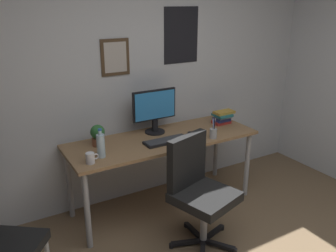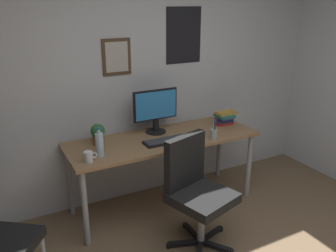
{
  "view_description": "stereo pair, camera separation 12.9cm",
  "coord_description": "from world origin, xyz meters",
  "px_view_note": "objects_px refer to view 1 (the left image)",
  "views": [
    {
      "loc": [
        -1.48,
        -1.04,
        1.99
      ],
      "look_at": [
        0.08,
        1.64,
        0.89
      ],
      "focal_mm": 38.12,
      "sensor_mm": 36.0,
      "label": 1
    },
    {
      "loc": [
        -1.36,
        -1.1,
        1.99
      ],
      "look_at": [
        0.08,
        1.64,
        0.89
      ],
      "focal_mm": 38.12,
      "sensor_mm": 36.0,
      "label": 2
    }
  ],
  "objects_px": {
    "coffee_mug_near": "(91,158)",
    "book_stack_left": "(222,117)",
    "keyboard": "(166,141)",
    "potted_plant": "(98,134)",
    "computer_mouse": "(192,134)",
    "office_chair": "(198,187)",
    "water_bottle": "(101,145)",
    "monitor": "(154,109)",
    "pen_cup": "(213,133)"
  },
  "relations": [
    {
      "from": "keyboard",
      "to": "book_stack_left",
      "type": "distance_m",
      "value": 0.79
    },
    {
      "from": "office_chair",
      "to": "water_bottle",
      "type": "distance_m",
      "value": 0.88
    },
    {
      "from": "coffee_mug_near",
      "to": "book_stack_left",
      "type": "bearing_deg",
      "value": 8.88
    },
    {
      "from": "pen_cup",
      "to": "book_stack_left",
      "type": "bearing_deg",
      "value": 40.54
    },
    {
      "from": "computer_mouse",
      "to": "monitor",
      "type": "bearing_deg",
      "value": 136.89
    },
    {
      "from": "potted_plant",
      "to": "pen_cup",
      "type": "bearing_deg",
      "value": -20.65
    },
    {
      "from": "pen_cup",
      "to": "book_stack_left",
      "type": "xyz_separation_m",
      "value": [
        0.34,
        0.29,
        0.02
      ]
    },
    {
      "from": "book_stack_left",
      "to": "keyboard",
      "type": "bearing_deg",
      "value": -168.85
    },
    {
      "from": "monitor",
      "to": "water_bottle",
      "type": "distance_m",
      "value": 0.74
    },
    {
      "from": "monitor",
      "to": "keyboard",
      "type": "height_order",
      "value": "monitor"
    },
    {
      "from": "computer_mouse",
      "to": "office_chair",
      "type": "bearing_deg",
      "value": -118.87
    },
    {
      "from": "monitor",
      "to": "keyboard",
      "type": "bearing_deg",
      "value": -95.56
    },
    {
      "from": "monitor",
      "to": "potted_plant",
      "type": "height_order",
      "value": "monitor"
    },
    {
      "from": "water_bottle",
      "to": "pen_cup",
      "type": "bearing_deg",
      "value": -6.51
    },
    {
      "from": "water_bottle",
      "to": "computer_mouse",
      "type": "bearing_deg",
      "value": 2.45
    },
    {
      "from": "keyboard",
      "to": "water_bottle",
      "type": "distance_m",
      "value": 0.65
    },
    {
      "from": "monitor",
      "to": "potted_plant",
      "type": "bearing_deg",
      "value": -176.49
    },
    {
      "from": "computer_mouse",
      "to": "coffee_mug_near",
      "type": "height_order",
      "value": "coffee_mug_near"
    },
    {
      "from": "keyboard",
      "to": "potted_plant",
      "type": "distance_m",
      "value": 0.63
    },
    {
      "from": "office_chair",
      "to": "potted_plant",
      "type": "bearing_deg",
      "value": 126.19
    },
    {
      "from": "potted_plant",
      "to": "keyboard",
      "type": "bearing_deg",
      "value": -23.09
    },
    {
      "from": "water_bottle",
      "to": "coffee_mug_near",
      "type": "distance_m",
      "value": 0.15
    },
    {
      "from": "keyboard",
      "to": "water_bottle",
      "type": "bearing_deg",
      "value": -178.82
    },
    {
      "from": "office_chair",
      "to": "pen_cup",
      "type": "height_order",
      "value": "office_chair"
    },
    {
      "from": "keyboard",
      "to": "computer_mouse",
      "type": "bearing_deg",
      "value": 5.16
    },
    {
      "from": "water_bottle",
      "to": "office_chair",
      "type": "bearing_deg",
      "value": -39.29
    },
    {
      "from": "pen_cup",
      "to": "computer_mouse",
      "type": "bearing_deg",
      "value": 129.99
    },
    {
      "from": "coffee_mug_near",
      "to": "potted_plant",
      "type": "distance_m",
      "value": 0.38
    },
    {
      "from": "computer_mouse",
      "to": "coffee_mug_near",
      "type": "xyz_separation_m",
      "value": [
        -1.06,
        -0.11,
        0.03
      ]
    },
    {
      "from": "keyboard",
      "to": "book_stack_left",
      "type": "height_order",
      "value": "book_stack_left"
    },
    {
      "from": "office_chair",
      "to": "water_bottle",
      "type": "bearing_deg",
      "value": 140.71
    },
    {
      "from": "keyboard",
      "to": "coffee_mug_near",
      "type": "bearing_deg",
      "value": -173.46
    },
    {
      "from": "pen_cup",
      "to": "office_chair",
      "type": "bearing_deg",
      "value": -138.4
    },
    {
      "from": "pen_cup",
      "to": "book_stack_left",
      "type": "relative_size",
      "value": 0.92
    },
    {
      "from": "computer_mouse",
      "to": "potted_plant",
      "type": "height_order",
      "value": "potted_plant"
    },
    {
      "from": "water_bottle",
      "to": "potted_plant",
      "type": "xyz_separation_m",
      "value": [
        0.06,
        0.26,
        -0.0
      ]
    },
    {
      "from": "coffee_mug_near",
      "to": "pen_cup",
      "type": "bearing_deg",
      "value": -2.36
    },
    {
      "from": "potted_plant",
      "to": "pen_cup",
      "type": "distance_m",
      "value": 1.08
    },
    {
      "from": "office_chair",
      "to": "monitor",
      "type": "distance_m",
      "value": 0.93
    },
    {
      "from": "office_chair",
      "to": "monitor",
      "type": "relative_size",
      "value": 2.07
    },
    {
      "from": "computer_mouse",
      "to": "potted_plant",
      "type": "distance_m",
      "value": 0.91
    },
    {
      "from": "pen_cup",
      "to": "book_stack_left",
      "type": "distance_m",
      "value": 0.44
    },
    {
      "from": "computer_mouse",
      "to": "book_stack_left",
      "type": "distance_m",
      "value": 0.49
    },
    {
      "from": "pen_cup",
      "to": "book_stack_left",
      "type": "height_order",
      "value": "pen_cup"
    },
    {
      "from": "keyboard",
      "to": "pen_cup",
      "type": "relative_size",
      "value": 2.15
    },
    {
      "from": "office_chair",
      "to": "water_bottle",
      "type": "height_order",
      "value": "water_bottle"
    },
    {
      "from": "monitor",
      "to": "potted_plant",
      "type": "distance_m",
      "value": 0.62
    },
    {
      "from": "computer_mouse",
      "to": "pen_cup",
      "type": "distance_m",
      "value": 0.22
    },
    {
      "from": "water_bottle",
      "to": "coffee_mug_near",
      "type": "relative_size",
      "value": 2.29
    },
    {
      "from": "monitor",
      "to": "water_bottle",
      "type": "bearing_deg",
      "value": -156.13
    }
  ]
}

